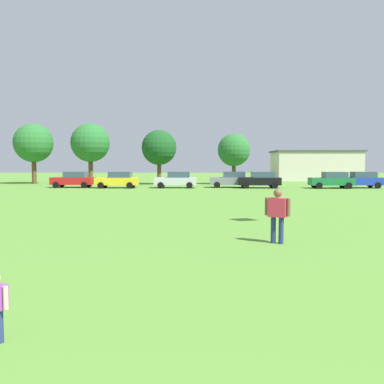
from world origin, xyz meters
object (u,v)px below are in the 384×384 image
(tree_left, at_px, (90,143))
(parked_car_gray_3, at_px, (231,179))
(parked_car_silver_2, at_px, (176,180))
(parked_car_blue_6, at_px, (361,180))
(parked_car_yellow_1, at_px, (118,180))
(adult_bystander, at_px, (277,211))
(parked_car_red_0, at_px, (73,179))
(tree_far_left, at_px, (33,143))
(parked_car_green_5, at_px, (332,180))
(tree_right, at_px, (159,148))
(parked_car_black_4, at_px, (260,180))
(tree_far_right, at_px, (234,150))

(tree_left, bearing_deg, parked_car_gray_3, -25.63)
(parked_car_silver_2, distance_m, parked_car_blue_6, 19.02)
(parked_car_yellow_1, relative_size, parked_car_gray_3, 1.00)
(parked_car_silver_2, height_order, parked_car_blue_6, same)
(adult_bystander, height_order, parked_car_blue_6, adult_bystander)
(parked_car_red_0, height_order, tree_far_left, tree_far_left)
(adult_bystander, relative_size, parked_car_green_5, 0.40)
(tree_right, bearing_deg, parked_car_black_4, -32.02)
(tree_right, relative_size, tree_far_right, 1.07)
(parked_car_yellow_1, relative_size, parked_car_silver_2, 1.00)
(parked_car_silver_2, bearing_deg, parked_car_blue_6, -179.31)
(parked_car_green_5, relative_size, tree_left, 0.57)
(tree_far_right, bearing_deg, parked_car_gray_3, -97.05)
(adult_bystander, height_order, parked_car_gray_3, adult_bystander)
(parked_car_blue_6, bearing_deg, parked_car_black_4, 1.53)
(parked_car_blue_6, relative_size, tree_right, 0.66)
(tree_far_left, bearing_deg, tree_far_right, -2.12)
(adult_bystander, bearing_deg, parked_car_blue_6, -89.44)
(parked_car_gray_3, bearing_deg, tree_far_right, -97.05)
(parked_car_green_5, xyz_separation_m, tree_far_right, (-9.34, 7.56, 3.26))
(parked_car_blue_6, relative_size, tree_far_right, 0.70)
(parked_car_gray_3, height_order, tree_right, tree_right)
(parked_car_yellow_1, xyz_separation_m, parked_car_gray_3, (11.78, 1.17, 0.00))
(tree_far_right, bearing_deg, parked_car_green_5, -38.98)
(parked_car_yellow_1, xyz_separation_m, tree_left, (-5.31, 9.37, 4.24))
(adult_bystander, xyz_separation_m, tree_left, (-16.19, 38.01, 4.07))
(parked_car_gray_3, xyz_separation_m, tree_far_right, (0.78, 6.31, 3.26))
(parked_car_black_4, height_order, tree_far_left, tree_far_left)
(parked_car_gray_3, bearing_deg, parked_car_green_5, 172.96)
(adult_bystander, height_order, tree_far_left, tree_far_left)
(parked_car_yellow_1, xyz_separation_m, parked_car_green_5, (21.90, -0.08, 0.00))
(tree_far_left, distance_m, tree_right, 15.74)
(adult_bystander, bearing_deg, parked_car_green_5, -84.65)
(tree_far_left, bearing_deg, parked_car_green_5, -13.99)
(adult_bystander, bearing_deg, tree_right, -52.00)
(parked_car_red_0, xyz_separation_m, tree_far_right, (17.37, 6.75, 3.26))
(adult_bystander, bearing_deg, parked_car_gray_3, -65.27)
(parked_car_black_4, bearing_deg, tree_far_right, -74.01)
(parked_car_yellow_1, bearing_deg, parked_car_red_0, -8.62)
(tree_left, bearing_deg, parked_car_silver_2, -38.65)
(adult_bystander, xyz_separation_m, tree_far_left, (-22.99, 37.04, 4.00))
(tree_far_left, bearing_deg, parked_car_red_0, -46.41)
(tree_right, bearing_deg, parked_car_green_5, -21.58)
(adult_bystander, relative_size, parked_car_silver_2, 0.40)
(parked_car_red_0, bearing_deg, parked_car_silver_2, 177.72)
(parked_car_gray_3, bearing_deg, parked_car_red_0, 1.51)
(parked_car_yellow_1, xyz_separation_m, parked_car_blue_6, (25.04, 0.53, 0.00))
(adult_bystander, relative_size, tree_left, 0.23)
(parked_car_red_0, height_order, parked_car_green_5, same)
(adult_bystander, distance_m, parked_car_silver_2, 29.35)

